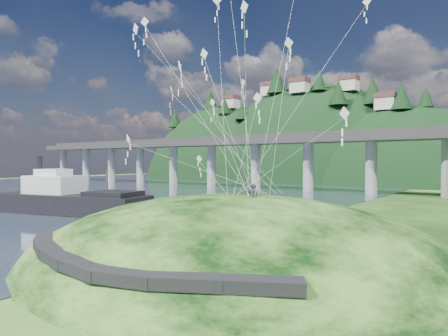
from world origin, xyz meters
The scene contains 10 objects.
ground centered at (0.00, 0.00, 0.00)m, with size 320.00×320.00×0.00m, color black.
water centered at (-72.00, 30.00, 0.01)m, with size 240.00×240.00×0.00m, color #2E3C55.
grass_hill centered at (8.00, 2.00, -1.50)m, with size 36.00×32.00×13.00m.
footpath centered at (7.46, -9.74, 2.08)m, with size 22.29×5.84×0.83m.
bridge centered at (-26.46, 70.07, 9.70)m, with size 160.00×11.00×15.00m.
far_ridge centered at (-43.58, 122.17, -7.44)m, with size 153.00×70.00×94.50m.
work_barge centered at (-26.63, 9.60, 2.11)m, with size 24.98×11.84×8.44m.
wooden_dock centered at (-6.52, 6.09, 0.38)m, with size 12.15×4.29×0.86m.
kite_flyers centered at (8.78, 3.48, 5.80)m, with size 2.39×3.42×2.00m.
kite_swarm centered at (6.22, 2.51, 16.14)m, with size 20.55×15.56×20.66m.
Camera 1 is at (25.68, -23.63, 7.64)m, focal length 32.00 mm.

